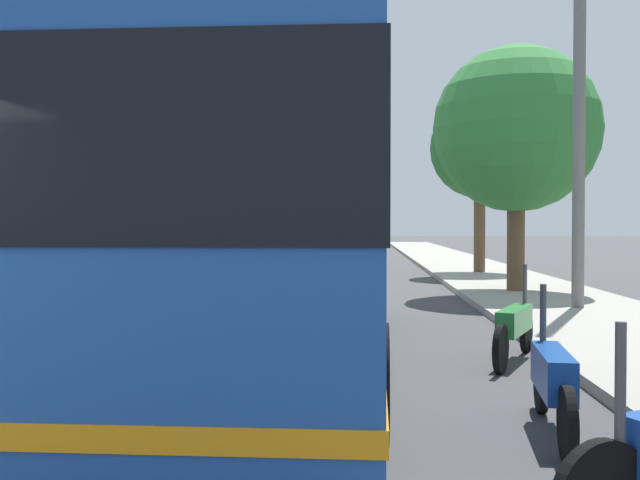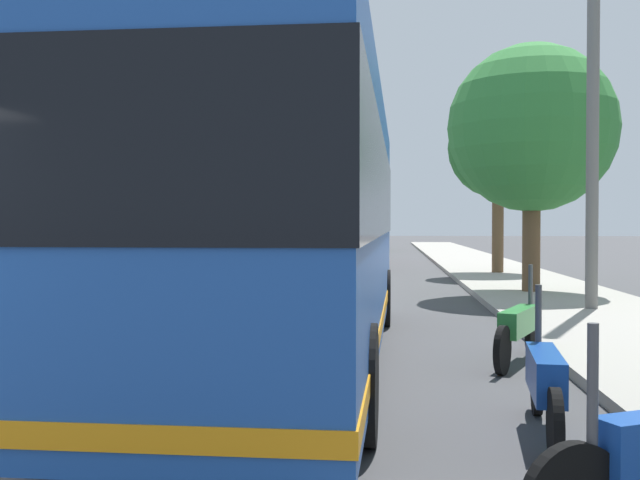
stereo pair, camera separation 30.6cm
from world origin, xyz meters
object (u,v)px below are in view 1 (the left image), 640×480
(car_ahead_same_lane, at_px, (334,251))
(utility_pole, at_px, (579,96))
(roadside_tree_mid_block, at_px, (516,130))
(car_side_street, at_px, (266,243))
(motorcycle_mid_row, at_px, (553,381))
(car_behind_bus, at_px, (332,248))
(coach_bus, at_px, (285,213))
(motorcycle_far_end, at_px, (515,327))
(car_far_distant, at_px, (351,240))
(roadside_tree_far_block, at_px, (480,149))

(car_ahead_same_lane, bearing_deg, utility_pole, -163.06)
(roadside_tree_mid_block, bearing_deg, car_side_street, 20.65)
(motorcycle_mid_row, height_order, car_behind_bus, car_behind_bus)
(coach_bus, distance_m, motorcycle_far_end, 3.34)
(car_far_distant, height_order, car_behind_bus, car_far_distant)
(utility_pole, bearing_deg, car_ahead_same_lane, 20.64)
(coach_bus, distance_m, car_behind_bus, 25.66)
(car_ahead_same_lane, height_order, roadside_tree_mid_block, roadside_tree_mid_block)
(roadside_tree_mid_block, xyz_separation_m, roadside_tree_far_block, (7.33, -0.24, 0.24))
(car_ahead_same_lane, distance_m, roadside_tree_far_block, 7.11)
(car_behind_bus, height_order, utility_pole, utility_pole)
(car_behind_bus, xyz_separation_m, roadside_tree_mid_block, (-16.35, -5.23, 3.47))
(car_side_street, height_order, car_ahead_same_lane, car_ahead_same_lane)
(motorcycle_mid_row, distance_m, car_behind_bus, 28.97)
(roadside_tree_mid_block, height_order, roadside_tree_far_block, roadside_tree_mid_block)
(car_side_street, relative_size, car_far_distant, 0.93)
(car_ahead_same_lane, distance_m, car_behind_bus, 5.81)
(motorcycle_mid_row, height_order, car_ahead_same_lane, car_ahead_same_lane)
(motorcycle_mid_row, distance_m, car_ahead_same_lane, 23.17)
(car_side_street, height_order, roadside_tree_far_block, roadside_tree_far_block)
(motorcycle_mid_row, height_order, car_side_street, car_side_street)
(car_ahead_same_lane, xyz_separation_m, utility_pole, (-14.31, -5.39, 3.62))
(car_side_street, distance_m, roadside_tree_mid_block, 27.22)
(motorcycle_far_end, bearing_deg, car_side_street, 35.04)
(car_ahead_same_lane, distance_m, utility_pole, 15.71)
(car_side_street, bearing_deg, utility_pole, 16.08)
(car_behind_bus, bearing_deg, car_side_street, 25.49)
(coach_bus, xyz_separation_m, roadside_tree_far_block, (16.60, -5.08, 2.45))
(motorcycle_mid_row, xyz_separation_m, roadside_tree_far_block, (19.78, -2.45, 3.93))
(coach_bus, relative_size, roadside_tree_far_block, 1.83)
(car_behind_bus, distance_m, roadside_tree_mid_block, 17.52)
(motorcycle_far_end, height_order, roadside_tree_mid_block, roadside_tree_mid_block)
(car_ahead_same_lane, bearing_deg, roadside_tree_far_block, -125.65)
(car_side_street, xyz_separation_m, utility_pole, (-29.02, -9.98, 3.67))
(roadside_tree_far_block, distance_m, utility_pole, 11.09)
(coach_bus, relative_size, car_behind_bus, 2.60)
(motorcycle_mid_row, xyz_separation_m, car_side_street, (37.71, 7.31, 0.21))
(motorcycle_far_end, bearing_deg, utility_pole, -1.07)
(roadside_tree_far_block, bearing_deg, utility_pole, -178.83)
(coach_bus, xyz_separation_m, utility_pole, (5.51, -5.31, 2.40))
(coach_bus, relative_size, roadside_tree_mid_block, 1.80)
(coach_bus, height_order, roadside_tree_far_block, roadside_tree_far_block)
(car_ahead_same_lane, relative_size, utility_pole, 0.50)
(roadside_tree_far_block, bearing_deg, roadside_tree_mid_block, 178.13)
(motorcycle_far_end, xyz_separation_m, roadside_tree_mid_block, (9.08, -1.85, 3.69))
(motorcycle_mid_row, distance_m, utility_pole, 9.89)
(motorcycle_far_end, xyz_separation_m, car_ahead_same_lane, (19.63, 3.07, 0.26))
(car_behind_bus, bearing_deg, car_ahead_same_lane, -177.12)
(coach_bus, bearing_deg, roadside_tree_far_block, -15.97)
(car_side_street, distance_m, utility_pole, 30.91)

